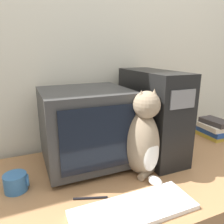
% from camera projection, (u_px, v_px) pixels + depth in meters
% --- Properties ---
extents(wall_back, '(7.00, 0.05, 2.50)m').
position_uv_depth(wall_back, '(110.00, 58.00, 1.37)').
color(wall_back, beige).
rests_on(wall_back, ground_plane).
extents(crt_monitor, '(0.43, 0.40, 0.39)m').
position_uv_depth(crt_monitor, '(86.00, 126.00, 1.11)').
color(crt_monitor, '#333333').
rests_on(crt_monitor, desk).
extents(computer_tower, '(0.19, 0.48, 0.47)m').
position_uv_depth(computer_tower, '(152.00, 114.00, 1.21)').
color(computer_tower, black).
rests_on(computer_tower, desk).
extents(keyboard, '(0.47, 0.17, 0.02)m').
position_uv_depth(keyboard, '(134.00, 209.00, 0.80)').
color(keyboard, silver).
rests_on(keyboard, desk).
extents(cat, '(0.27, 0.27, 0.42)m').
position_uv_depth(cat, '(142.00, 139.00, 1.01)').
color(cat, gray).
rests_on(cat, desk).
extents(book_stack, '(0.16, 0.20, 0.13)m').
position_uv_depth(book_stack, '(214.00, 129.00, 1.50)').
color(book_stack, gold).
rests_on(book_stack, desk).
extents(pen, '(0.13, 0.05, 0.01)m').
position_uv_depth(pen, '(91.00, 198.00, 0.88)').
color(pen, black).
rests_on(pen, desk).
extents(mug, '(0.10, 0.10, 0.08)m').
position_uv_depth(mug, '(16.00, 182.00, 0.92)').
color(mug, '#33669E').
rests_on(mug, desk).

